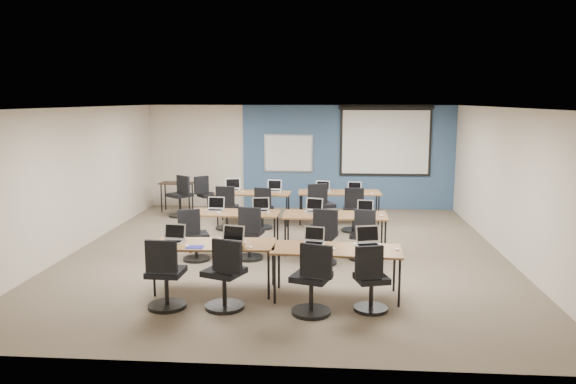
# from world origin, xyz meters

# --- Properties ---
(floor) EXTENTS (8.00, 9.00, 0.02)m
(floor) POSITION_xyz_m (0.00, 0.00, 0.00)
(floor) COLOR #6B6354
(floor) RESTS_ON ground
(ceiling) EXTENTS (8.00, 9.00, 0.02)m
(ceiling) POSITION_xyz_m (0.00, 0.00, 2.70)
(ceiling) COLOR white
(ceiling) RESTS_ON ground
(wall_back) EXTENTS (8.00, 0.04, 2.70)m
(wall_back) POSITION_xyz_m (0.00, 4.50, 1.35)
(wall_back) COLOR beige
(wall_back) RESTS_ON ground
(wall_front) EXTENTS (8.00, 0.04, 2.70)m
(wall_front) POSITION_xyz_m (0.00, -4.50, 1.35)
(wall_front) COLOR beige
(wall_front) RESTS_ON ground
(wall_left) EXTENTS (0.04, 9.00, 2.70)m
(wall_left) POSITION_xyz_m (-4.00, 0.00, 1.35)
(wall_left) COLOR beige
(wall_left) RESTS_ON ground
(wall_right) EXTENTS (0.04, 9.00, 2.70)m
(wall_right) POSITION_xyz_m (4.00, 0.00, 1.35)
(wall_right) COLOR beige
(wall_right) RESTS_ON ground
(blue_accent_panel) EXTENTS (5.50, 0.04, 2.70)m
(blue_accent_panel) POSITION_xyz_m (1.25, 4.47, 1.35)
(blue_accent_panel) COLOR #3D5977
(blue_accent_panel) RESTS_ON wall_back
(whiteboard) EXTENTS (1.28, 0.03, 0.98)m
(whiteboard) POSITION_xyz_m (-0.30, 4.43, 1.45)
(whiteboard) COLOR #B0B3B6
(whiteboard) RESTS_ON wall_back
(projector_screen) EXTENTS (2.40, 0.10, 1.82)m
(projector_screen) POSITION_xyz_m (2.20, 4.41, 1.89)
(projector_screen) COLOR black
(projector_screen) RESTS_ON wall_back
(training_table_front_left) EXTENTS (1.80, 0.75, 0.73)m
(training_table_front_left) POSITION_xyz_m (-0.90, -2.16, 0.68)
(training_table_front_left) COLOR #97592C
(training_table_front_left) RESTS_ON floor
(training_table_front_right) EXTENTS (1.85, 0.77, 0.73)m
(training_table_front_right) POSITION_xyz_m (0.91, -2.30, 0.69)
(training_table_front_right) COLOR brown
(training_table_front_right) RESTS_ON floor
(training_table_mid_left) EXTENTS (1.71, 0.71, 0.73)m
(training_table_mid_left) POSITION_xyz_m (-1.01, 0.18, 0.68)
(training_table_mid_left) COLOR #A96935
(training_table_mid_left) RESTS_ON floor
(training_table_mid_right) EXTENTS (1.93, 0.80, 0.73)m
(training_table_mid_right) POSITION_xyz_m (0.90, 0.12, 0.69)
(training_table_mid_right) COLOR #A26F46
(training_table_mid_right) RESTS_ON floor
(training_table_back_left) EXTENTS (1.70, 0.71, 0.73)m
(training_table_back_left) POSITION_xyz_m (-0.96, 2.48, 0.68)
(training_table_back_left) COLOR #9F6847
(training_table_back_left) RESTS_ON floor
(training_table_back_right) EXTENTS (1.89, 0.79, 0.73)m
(training_table_back_right) POSITION_xyz_m (1.01, 2.71, 0.69)
(training_table_back_right) COLOR #9A6440
(training_table_back_right) RESTS_ON floor
(laptop_0) EXTENTS (0.34, 0.29, 0.25)m
(laptop_0) POSITION_xyz_m (-1.54, -2.09, 0.79)
(laptop_0) COLOR #ABABAB
(laptop_0) RESTS_ON training_table_front_left
(mouse_0) EXTENTS (0.07, 0.10, 0.03)m
(mouse_0) POSITION_xyz_m (-1.26, -2.37, 0.74)
(mouse_0) COLOR white
(mouse_0) RESTS_ON training_table_front_left
(task_chair_0) EXTENTS (0.53, 0.53, 1.01)m
(task_chair_0) POSITION_xyz_m (-1.42, -2.96, 0.42)
(task_chair_0) COLOR black
(task_chair_0) RESTS_ON floor
(laptop_1) EXTENTS (0.34, 0.29, 0.26)m
(laptop_1) POSITION_xyz_m (-0.63, -2.16, 0.79)
(laptop_1) COLOR silver
(laptop_1) RESTS_ON training_table_front_left
(mouse_1) EXTENTS (0.06, 0.09, 0.03)m
(mouse_1) POSITION_xyz_m (-0.33, -2.37, 0.74)
(mouse_1) COLOR white
(mouse_1) RESTS_ON training_table_front_left
(task_chair_1) EXTENTS (0.57, 0.54, 1.02)m
(task_chair_1) POSITION_xyz_m (-0.61, -2.92, 0.42)
(task_chair_1) COLOR black
(task_chair_1) RESTS_ON floor
(laptop_2) EXTENTS (0.31, 0.26, 0.24)m
(laptop_2) POSITION_xyz_m (0.58, -2.03, 0.79)
(laptop_2) COLOR #ABACB4
(laptop_2) RESTS_ON training_table_front_right
(mouse_2) EXTENTS (0.09, 0.11, 0.04)m
(mouse_2) POSITION_xyz_m (0.85, -2.37, 0.74)
(mouse_2) COLOR white
(mouse_2) RESTS_ON training_table_front_right
(task_chair_2) EXTENTS (0.55, 0.53, 1.01)m
(task_chair_2) POSITION_xyz_m (0.58, -3.03, 0.42)
(task_chair_2) COLOR black
(task_chair_2) RESTS_ON floor
(laptop_3) EXTENTS (0.36, 0.31, 0.27)m
(laptop_3) POSITION_xyz_m (1.37, -2.07, 0.80)
(laptop_3) COLOR #A8A8B1
(laptop_3) RESTS_ON training_table_front_right
(mouse_3) EXTENTS (0.06, 0.09, 0.03)m
(mouse_3) POSITION_xyz_m (1.77, -2.32, 0.74)
(mouse_3) COLOR white
(mouse_3) RESTS_ON training_table_front_right
(task_chair_3) EXTENTS (0.47, 0.47, 0.95)m
(task_chair_3) POSITION_xyz_m (1.36, -2.85, 0.39)
(task_chair_3) COLOR black
(task_chair_3) RESTS_ON floor
(laptop_4) EXTENTS (0.33, 0.28, 0.25)m
(laptop_4) POSITION_xyz_m (-1.40, 0.33, 0.79)
(laptop_4) COLOR silver
(laptop_4) RESTS_ON training_table_mid_left
(mouse_4) EXTENTS (0.07, 0.11, 0.04)m
(mouse_4) POSITION_xyz_m (-1.28, 0.07, 0.74)
(mouse_4) COLOR white
(mouse_4) RESTS_ON training_table_mid_left
(task_chair_4) EXTENTS (0.50, 0.48, 0.96)m
(task_chair_4) POSITION_xyz_m (-1.59, -0.64, 0.39)
(task_chair_4) COLOR black
(task_chair_4) RESTS_ON floor
(laptop_5) EXTENTS (0.33, 0.28, 0.25)m
(laptop_5) POSITION_xyz_m (-0.53, 0.34, 0.79)
(laptop_5) COLOR silver
(laptop_5) RESTS_ON training_table_mid_left
(mouse_5) EXTENTS (0.07, 0.10, 0.03)m
(mouse_5) POSITION_xyz_m (-0.35, 0.14, 0.74)
(mouse_5) COLOR white
(mouse_5) RESTS_ON training_table_mid_left
(task_chair_5) EXTENTS (0.50, 0.50, 0.99)m
(task_chair_5) POSITION_xyz_m (-0.63, -0.49, 0.41)
(task_chair_5) COLOR black
(task_chair_5) RESTS_ON floor
(laptop_6) EXTENTS (0.33, 0.28, 0.25)m
(laptop_6) POSITION_xyz_m (0.50, 0.33, 0.79)
(laptop_6) COLOR #A5A5AD
(laptop_6) RESTS_ON training_table_mid_right
(mouse_6) EXTENTS (0.08, 0.11, 0.03)m
(mouse_6) POSITION_xyz_m (0.67, 0.17, 0.74)
(mouse_6) COLOR white
(mouse_6) RESTS_ON training_table_mid_right
(task_chair_6) EXTENTS (0.54, 0.53, 1.01)m
(task_chair_6) POSITION_xyz_m (0.69, -0.68, 0.42)
(task_chair_6) COLOR black
(task_chair_6) RESTS_ON floor
(laptop_7) EXTENTS (0.30, 0.26, 0.23)m
(laptop_7) POSITION_xyz_m (1.47, 0.32, 0.79)
(laptop_7) COLOR #AFAFB8
(laptop_7) RESTS_ON training_table_mid_right
(mouse_7) EXTENTS (0.07, 0.11, 0.04)m
(mouse_7) POSITION_xyz_m (1.75, 0.03, 0.74)
(mouse_7) COLOR white
(mouse_7) RESTS_ON training_table_mid_right
(task_chair_7) EXTENTS (0.46, 0.46, 0.95)m
(task_chair_7) POSITION_xyz_m (1.39, -0.37, 0.39)
(task_chair_7) COLOR black
(task_chair_7) RESTS_ON floor
(laptop_8) EXTENTS (0.36, 0.30, 0.27)m
(laptop_8) POSITION_xyz_m (-1.51, 2.78, 0.80)
(laptop_8) COLOR #BDBDBF
(laptop_8) RESTS_ON training_table_back_left
(mouse_8) EXTENTS (0.06, 0.09, 0.03)m
(mouse_8) POSITION_xyz_m (-1.21, 2.46, 0.74)
(mouse_8) COLOR white
(mouse_8) RESTS_ON training_table_back_left
(task_chair_8) EXTENTS (0.51, 0.51, 0.99)m
(task_chair_8) POSITION_xyz_m (-1.47, 1.82, 0.41)
(task_chair_8) COLOR black
(task_chair_8) RESTS_ON floor
(laptop_9) EXTENTS (0.33, 0.28, 0.25)m
(laptop_9) POSITION_xyz_m (-0.50, 2.73, 0.79)
(laptop_9) COLOR #A9A9A9
(laptop_9) RESTS_ON training_table_back_left
(mouse_9) EXTENTS (0.06, 0.09, 0.03)m
(mouse_9) POSITION_xyz_m (-0.34, 2.48, 0.74)
(mouse_9) COLOR white
(mouse_9) RESTS_ON training_table_back_left
(task_chair_9) EXTENTS (0.46, 0.46, 0.95)m
(task_chair_9) POSITION_xyz_m (-0.69, 1.93, 0.39)
(task_chair_9) COLOR black
(task_chair_9) RESTS_ON floor
(laptop_10) EXTENTS (0.32, 0.27, 0.24)m
(laptop_10) POSITION_xyz_m (0.63, 2.72, 0.79)
(laptop_10) COLOR #A0A0AD
(laptop_10) RESTS_ON training_table_back_right
(mouse_10) EXTENTS (0.07, 0.10, 0.03)m
(mouse_10) POSITION_xyz_m (0.79, 2.57, 0.74)
(mouse_10) COLOR white
(mouse_10) RESTS_ON training_table_back_right
(task_chair_10) EXTENTS (0.59, 0.55, 1.03)m
(task_chair_10) POSITION_xyz_m (0.60, 2.07, 0.43)
(task_chair_10) COLOR black
(task_chair_10) RESTS_ON floor
(laptop_11) EXTENTS (0.31, 0.27, 0.24)m
(laptop_11) POSITION_xyz_m (1.36, 2.65, 0.79)
(laptop_11) COLOR silver
(laptop_11) RESTS_ON training_table_back_right
(mouse_11) EXTENTS (0.09, 0.11, 0.03)m
(mouse_11) POSITION_xyz_m (1.73, 2.43, 0.74)
(mouse_11) COLOR white
(mouse_11) RESTS_ON training_table_back_right
(task_chair_11) EXTENTS (0.51, 0.51, 0.99)m
(task_chair_11) POSITION_xyz_m (1.31, 1.82, 0.41)
(task_chair_11) COLOR black
(task_chair_11) RESTS_ON floor
(blue_mousepad) EXTENTS (0.26, 0.23, 0.01)m
(blue_mousepad) POSITION_xyz_m (-1.14, -2.40, 0.73)
(blue_mousepad) COLOR navy
(blue_mousepad) RESTS_ON training_table_front_left
(snack_bowl) EXTENTS (0.35, 0.35, 0.07)m
(snack_bowl) POSITION_xyz_m (-0.53, -2.40, 0.77)
(snack_bowl) COLOR olive
(snack_bowl) RESTS_ON training_table_front_left
(snack_plate) EXTENTS (0.23, 0.23, 0.01)m
(snack_plate) POSITION_xyz_m (0.59, -2.39, 0.74)
(snack_plate) COLOR white
(snack_plate) RESTS_ON training_table_front_right
(coffee_cup) EXTENTS (0.06, 0.06, 0.05)m
(coffee_cup) POSITION_xyz_m (0.53, -2.43, 0.77)
(coffee_cup) COLOR white
(coffee_cup) RESTS_ON snack_plate
(utility_table) EXTENTS (0.84, 0.46, 0.75)m
(utility_table) POSITION_xyz_m (-3.11, 3.73, 0.64)
(utility_table) COLOR black
(utility_table) RESTS_ON floor
(spare_chair_a) EXTENTS (0.55, 0.48, 0.96)m
(spare_chair_a) POSITION_xyz_m (-2.31, 3.54, 0.39)
(spare_chair_a) COLOR black
(spare_chair_a) RESTS_ON floor
(spare_chair_b) EXTENTS (0.65, 0.56, 1.04)m
(spare_chair_b) POSITION_xyz_m (-2.84, 3.08, 0.43)
(spare_chair_b) COLOR black
(spare_chair_b) RESTS_ON floor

